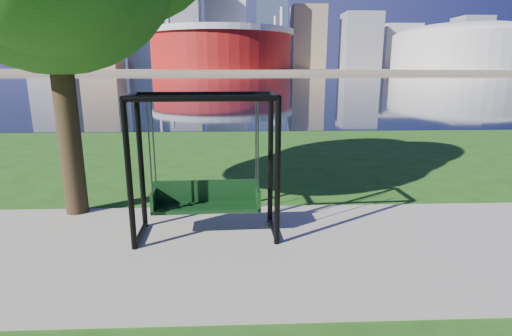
{
  "coord_description": "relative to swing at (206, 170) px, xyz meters",
  "views": [
    {
      "loc": [
        -0.01,
        -6.55,
        2.9
      ],
      "look_at": [
        0.27,
        0.0,
        1.25
      ],
      "focal_mm": 28.0,
      "sensor_mm": 36.0,
      "label": 1
    }
  ],
  "objects": [
    {
      "name": "ground",
      "position": [
        0.59,
        -0.09,
        -1.21
      ],
      "size": [
        900.0,
        900.0,
        0.0
      ],
      "primitive_type": "plane",
      "color": "#1E5114",
      "rests_on": "ground"
    },
    {
      "name": "path",
      "position": [
        0.59,
        -0.59,
        -1.19
      ],
      "size": [
        120.0,
        4.0,
        0.03
      ],
      "primitive_type": "cube",
      "color": "#9E937F",
      "rests_on": "ground"
    },
    {
      "name": "river",
      "position": [
        0.59,
        101.91,
        -1.2
      ],
      "size": [
        900.0,
        180.0,
        0.02
      ],
      "primitive_type": "cube",
      "color": "black",
      "rests_on": "ground"
    },
    {
      "name": "far_bank",
      "position": [
        0.59,
        305.91,
        -0.21
      ],
      "size": [
        900.0,
        228.0,
        2.0
      ],
      "primitive_type": "cube",
      "color": "#937F60",
      "rests_on": "ground"
    },
    {
      "name": "stadium",
      "position": [
        -9.41,
        234.91,
        13.02
      ],
      "size": [
        83.0,
        83.0,
        32.0
      ],
      "color": "maroon",
      "rests_on": "far_bank"
    },
    {
      "name": "arena",
      "position": [
        135.59,
        234.91,
        14.67
      ],
      "size": [
        84.0,
        84.0,
        26.56
      ],
      "color": "beige",
      "rests_on": "far_bank"
    },
    {
      "name": "skyline",
      "position": [
        -3.68,
        319.31,
        34.68
      ],
      "size": [
        392.0,
        66.0,
        96.5
      ],
      "color": "gray",
      "rests_on": "far_bank"
    },
    {
      "name": "swing",
      "position": [
        0.0,
        0.0,
        0.0
      ],
      "size": [
        2.48,
        1.16,
        2.5
      ],
      "rotation": [
        0.0,
        0.0,
        0.04
      ],
      "color": "black",
      "rests_on": "ground"
    }
  ]
}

